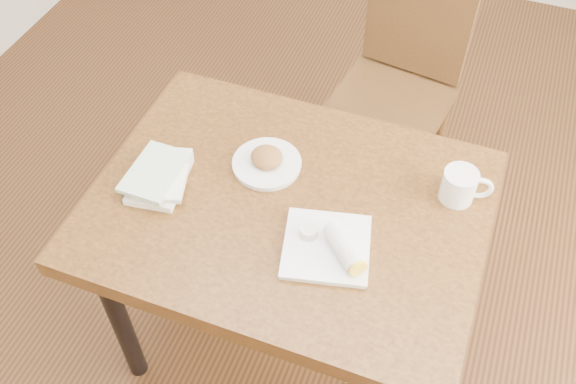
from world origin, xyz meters
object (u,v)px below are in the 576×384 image
(chair_far, at_px, (401,75))
(plate_scone, at_px, (267,161))
(coffee_mug, at_px, (461,185))
(plate_burrito, at_px, (332,247))
(book_stack, at_px, (160,176))
(table, at_px, (288,223))

(chair_far, distance_m, plate_scone, 0.85)
(coffee_mug, relative_size, plate_burrito, 0.53)
(plate_burrito, xyz_separation_m, book_stack, (-0.53, 0.06, 0.00))
(chair_far, distance_m, book_stack, 1.10)
(table, distance_m, plate_burrito, 0.23)
(chair_far, bearing_deg, plate_burrito, -87.75)
(chair_far, height_order, plate_burrito, chair_far)
(coffee_mug, bearing_deg, table, -156.51)
(table, distance_m, coffee_mug, 0.49)
(plate_scone, relative_size, book_stack, 0.87)
(plate_scone, relative_size, plate_burrito, 0.75)
(plate_burrito, relative_size, book_stack, 1.16)
(table, distance_m, plate_scone, 0.19)
(plate_scone, height_order, book_stack, plate_scone)
(table, bearing_deg, plate_scone, 134.05)
(chair_far, bearing_deg, plate_scone, -106.21)
(table, xyz_separation_m, coffee_mug, (0.43, 0.19, 0.14))
(table, relative_size, coffee_mug, 7.66)
(table, xyz_separation_m, plate_scone, (-0.11, 0.11, 0.11))
(plate_burrito, bearing_deg, book_stack, 173.71)
(chair_far, bearing_deg, book_stack, -117.12)
(table, xyz_separation_m, plate_burrito, (0.16, -0.11, 0.11))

